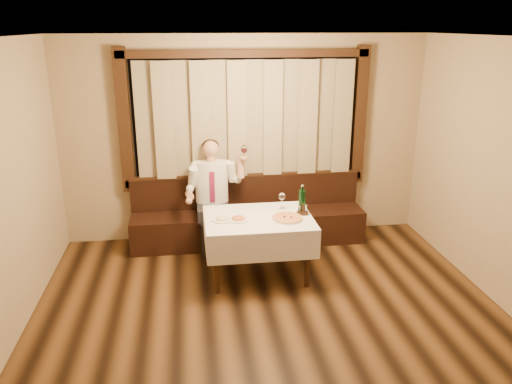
{
  "coord_description": "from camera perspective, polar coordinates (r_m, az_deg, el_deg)",
  "views": [
    {
      "loc": [
        -0.77,
        -3.71,
        2.91
      ],
      "look_at": [
        0.0,
        1.9,
        1.0
      ],
      "focal_mm": 35.0,
      "sensor_mm": 36.0,
      "label": 1
    }
  ],
  "objects": [
    {
      "name": "dining_table",
      "position": [
        5.92,
        0.27,
        -3.82
      ],
      "size": [
        1.27,
        0.97,
        0.76
      ],
      "color": "black",
      "rests_on": "ground"
    },
    {
      "name": "seated_man",
      "position": [
        6.68,
        -4.99,
        0.58
      ],
      "size": [
        0.82,
        0.61,
        1.47
      ],
      "color": "black",
      "rests_on": "ground"
    },
    {
      "name": "pasta_red",
      "position": [
        5.78,
        -2.04,
        -2.89
      ],
      "size": [
        0.26,
        0.26,
        0.09
      ],
      "rotation": [
        0.0,
        0.0,
        0.07
      ],
      "color": "white",
      "rests_on": "dining_table"
    },
    {
      "name": "banquette",
      "position": [
        6.99,
        -0.92,
        -3.22
      ],
      "size": [
        3.2,
        0.61,
        0.94
      ],
      "color": "black",
      "rests_on": "ground"
    },
    {
      "name": "green_bottle",
      "position": [
        5.95,
        5.28,
        -1.1
      ],
      "size": [
        0.08,
        0.08,
        0.36
      ],
      "rotation": [
        0.0,
        0.0,
        -0.27
      ],
      "color": "#0D3D17",
      "rests_on": "dining_table"
    },
    {
      "name": "room",
      "position": [
        4.95,
        1.46,
        2.06
      ],
      "size": [
        5.01,
        6.01,
        2.81
      ],
      "color": "black",
      "rests_on": "ground"
    },
    {
      "name": "pizza",
      "position": [
        5.81,
        3.62,
        -2.99
      ],
      "size": [
        0.37,
        0.37,
        0.04
      ],
      "rotation": [
        0.0,
        0.0,
        -0.35
      ],
      "color": "white",
      "rests_on": "dining_table"
    },
    {
      "name": "table_wine_glass",
      "position": [
        6.08,
        2.99,
        -0.59
      ],
      "size": [
        0.08,
        0.08,
        0.21
      ],
      "rotation": [
        0.0,
        0.0,
        -0.29
      ],
      "color": "white",
      "rests_on": "dining_table"
    },
    {
      "name": "pasta_cream",
      "position": [
        5.78,
        -3.85,
        -2.91
      ],
      "size": [
        0.25,
        0.25,
        0.09
      ],
      "rotation": [
        0.0,
        0.0,
        0.36
      ],
      "color": "white",
      "rests_on": "dining_table"
    },
    {
      "name": "cruet_caddy",
      "position": [
        5.95,
        5.33,
        -2.17
      ],
      "size": [
        0.13,
        0.07,
        0.14
      ],
      "rotation": [
        0.0,
        0.0,
        0.02
      ],
      "color": "black",
      "rests_on": "dining_table"
    }
  ]
}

